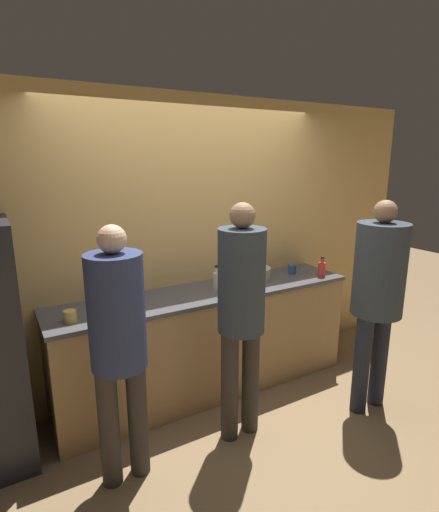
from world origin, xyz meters
name	(u,v)px	position (x,y,z in m)	size (l,w,h in m)	color
ground_plane	(228,407)	(0.00, 0.00, 0.00)	(14.00, 14.00, 0.00)	#8C704C
wall_back	(192,245)	(0.00, 0.64, 1.30)	(5.20, 0.06, 2.60)	#E0B266
counter	(208,340)	(0.00, 0.35, 0.48)	(2.71, 0.62, 0.95)	tan
person_left	(118,337)	(-0.97, -0.31, 1.01)	(0.34, 0.34, 1.70)	#38332D
person_center	(241,304)	(-0.09, -0.32, 1.06)	(0.34, 0.34, 1.78)	#38332D
person_right	(378,286)	(1.04, -0.58, 1.08)	(0.40, 0.40, 1.76)	#232838
fruit_bowl	(253,272)	(0.56, 0.46, 1.00)	(0.34, 0.34, 0.14)	beige
utensil_crock	(114,294)	(-0.79, 0.44, 1.02)	(0.13, 0.13, 0.30)	#ADA393
bottle_clear	(217,280)	(0.07, 0.32, 1.04)	(0.06, 0.06, 0.22)	silver
bottle_red	(322,269)	(1.15, 0.15, 1.03)	(0.07, 0.07, 0.20)	red
cup_yellow	(70,316)	(-1.16, 0.22, 0.99)	(0.09, 0.09, 0.09)	gold
cup_blue	(292,269)	(0.97, 0.37, 1.00)	(0.08, 0.08, 0.09)	#335184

